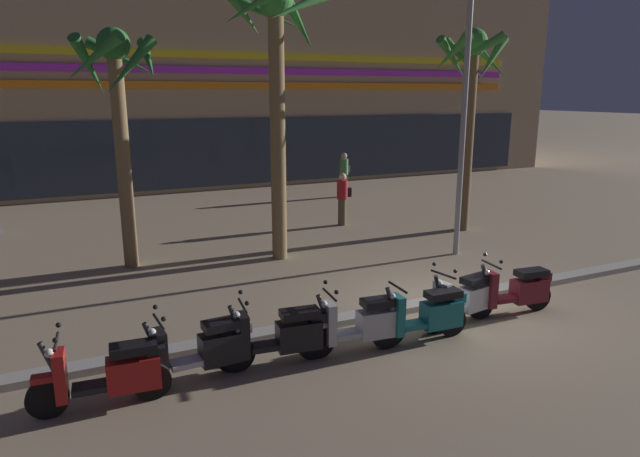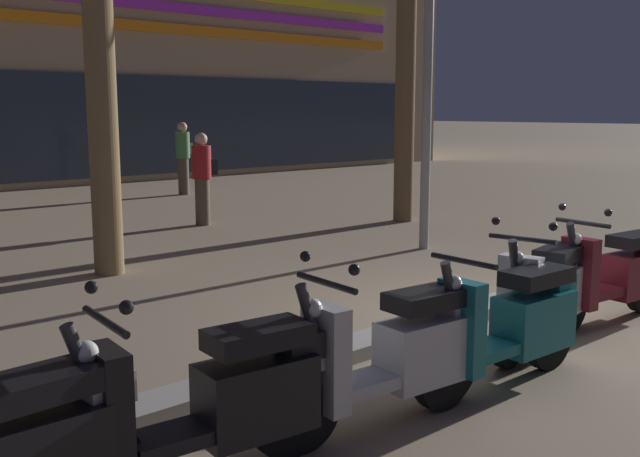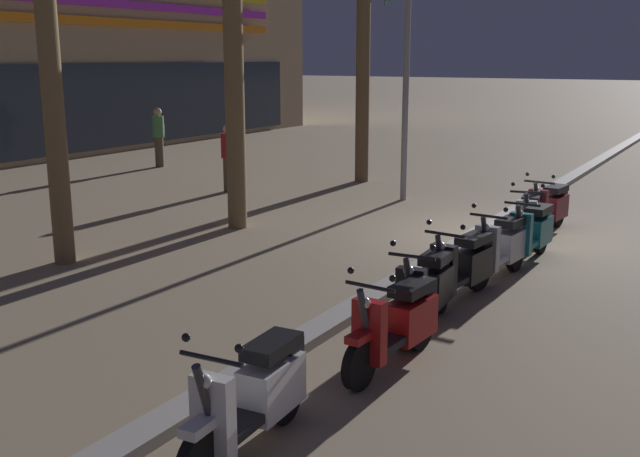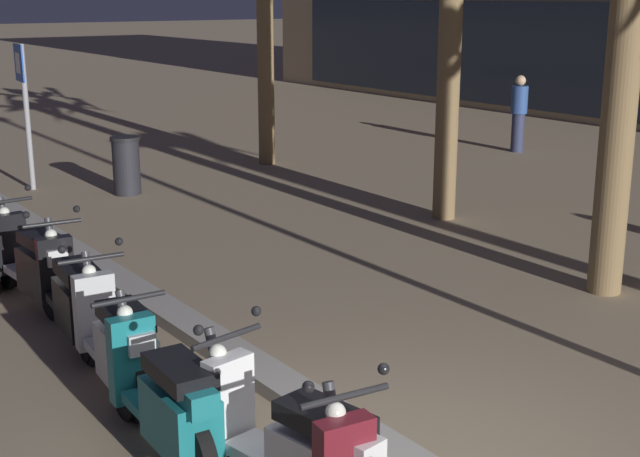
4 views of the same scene
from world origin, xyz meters
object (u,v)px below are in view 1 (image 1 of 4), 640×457
Objects in this scene: scooter_teal_tail_end at (428,315)px; palm_tree_near_sign at (118,93)px; scooter_white_mid_front at (465,299)px; palm_tree_far_corner at (470,83)px; scooter_red_lead_nearest at (112,374)px; scooter_black_last_in_row at (205,350)px; pedestrian_window_shopping at (343,198)px; scooter_black_mid_rear at (282,336)px; street_lamp at (465,90)px; scooter_silver_far_back at (363,324)px; palm_tree_by_mall_entrance at (276,61)px; scooter_maroon_second_in_line at (517,291)px; pedestrian_by_palm_tree at (344,173)px.

palm_tree_near_sign is at bearing 121.80° from scooter_teal_tail_end.
scooter_white_mid_front is 8.21m from palm_tree_far_corner.
scooter_red_lead_nearest is 7.31m from palm_tree_near_sign.
scooter_white_mid_front is (6.00, 0.26, -0.01)m from scooter_red_lead_nearest.
pedestrian_window_shopping reaches higher than scooter_black_last_in_row.
scooter_teal_tail_end is at bearing -161.77° from scooter_white_mid_front.
scooter_black_last_in_row is at bearing 178.94° from scooter_black_mid_rear.
palm_tree_near_sign reaches higher than scooter_red_lead_nearest.
scooter_black_last_in_row is 10.00m from pedestrian_window_shopping.
street_lamp is at bearing -17.46° from palm_tree_near_sign.
scooter_silver_far_back is at bearing -141.86° from street_lamp.
palm_tree_by_mall_entrance is (0.62, 5.41, 4.31)m from scooter_silver_far_back.
scooter_red_lead_nearest is at bearing 179.02° from scooter_teal_tail_end.
palm_tree_far_corner is at bearing -2.21° from palm_tree_near_sign.
scooter_teal_tail_end is 0.27× the size of palm_tree_by_mall_entrance.
scooter_black_mid_rear is 9.33m from pedestrian_window_shopping.
scooter_maroon_second_in_line is at bearing -92.61° from pedestrian_window_shopping.
scooter_white_mid_front is 0.99× the size of scooter_maroon_second_in_line.
pedestrian_window_shopping is (-2.30, -4.36, -0.07)m from pedestrian_by_palm_tree.
street_lamp reaches higher than scooter_silver_far_back.
palm_tree_near_sign is at bearing 129.69° from scooter_white_mid_front.
scooter_teal_tail_end is (4.95, -0.08, -0.00)m from scooter_red_lead_nearest.
pedestrian_by_palm_tree is at bearing 54.93° from scooter_black_last_in_row.
scooter_teal_tail_end is 1.02× the size of pedestrian_by_palm_tree.
pedestrian_window_shopping reaches higher than scooter_maroon_second_in_line.
pedestrian_window_shopping is (5.06, 7.83, 0.42)m from scooter_black_mid_rear.
palm_tree_near_sign is 3.60m from palm_tree_by_mall_entrance.
palm_tree_by_mall_entrance is at bearing -175.60° from palm_tree_far_corner.
scooter_maroon_second_in_line is 12.46m from pedestrian_by_palm_tree.
palm_tree_far_corner reaches higher than scooter_teal_tail_end.
pedestrian_by_palm_tree is (8.54, 12.16, 0.48)m from scooter_black_last_in_row.
scooter_maroon_second_in_line is at bearing 7.12° from scooter_teal_tail_end.
palm_tree_far_corner reaches higher than scooter_black_mid_rear.
scooter_red_lead_nearest is 1.01× the size of scooter_white_mid_front.
scooter_black_mid_rear is 4.70m from scooter_maroon_second_in_line.
pedestrian_window_shopping is at bearing 51.39° from scooter_black_last_in_row.
scooter_red_lead_nearest is at bearing -128.46° from pedestrian_by_palm_tree.
pedestrian_window_shopping is (2.57, 8.09, 0.42)m from scooter_teal_tail_end.
scooter_silver_far_back is at bearing -5.34° from scooter_black_mid_rear.
scooter_white_mid_front is at bearing -126.54° from street_lamp.
palm_tree_far_corner is at bearing 51.51° from scooter_white_mid_front.
street_lamp is (1.17, -4.12, 3.23)m from pedestrian_window_shopping.
palm_tree_near_sign is 3.11× the size of pedestrian_by_palm_tree.
scooter_black_last_in_row is at bearing 8.68° from scooter_red_lead_nearest.
scooter_white_mid_front is at bearing 1.43° from scooter_black_mid_rear.
scooter_red_lead_nearest is at bearing -177.50° from scooter_white_mid_front.
scooter_black_last_in_row is 1.02× the size of scooter_black_mid_rear.
pedestrian_by_palm_tree reaches higher than scooter_silver_far_back.
scooter_black_mid_rear is 1.01× the size of pedestrian_by_palm_tree.
scooter_silver_far_back is at bearing 0.71° from scooter_red_lead_nearest.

